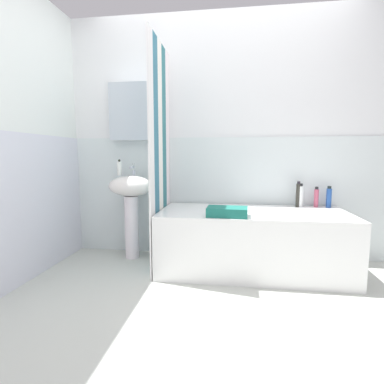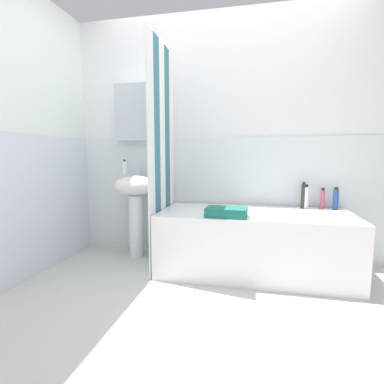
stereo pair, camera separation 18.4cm
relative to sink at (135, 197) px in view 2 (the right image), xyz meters
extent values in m
cube|color=beige|center=(0.88, -1.03, -0.62)|extent=(4.80, 5.60, 0.04)
cube|color=white|center=(0.88, 0.24, 0.60)|extent=(3.60, 0.05, 2.40)
cube|color=silver|center=(0.88, 0.21, 0.00)|extent=(3.60, 0.02, 1.20)
cube|color=silver|center=(0.00, 0.15, 0.85)|extent=(0.48, 0.12, 0.56)
cube|color=white|center=(-0.69, -0.69, 0.60)|extent=(0.05, 1.81, 2.40)
cube|color=silver|center=(-0.66, -0.69, 0.00)|extent=(0.02, 1.81, 1.20)
cylinder|color=white|center=(0.00, 0.00, -0.29)|extent=(0.14, 0.14, 0.62)
ellipsoid|color=white|center=(0.00, 0.00, 0.12)|extent=(0.44, 0.34, 0.20)
cylinder|color=silver|center=(0.00, 0.10, 0.24)|extent=(0.03, 0.03, 0.05)
cylinder|color=silver|center=(0.00, 0.05, 0.30)|extent=(0.02, 0.10, 0.02)
sphere|color=silver|center=(0.00, 0.10, 0.33)|extent=(0.03, 0.03, 0.03)
cylinder|color=white|center=(-0.13, 0.05, 0.29)|extent=(0.05, 0.05, 0.14)
sphere|color=#2C2E21|center=(-0.13, 0.05, 0.37)|extent=(0.02, 0.02, 0.02)
cube|color=white|center=(1.17, -0.18, -0.34)|extent=(1.63, 0.73, 0.54)
cube|color=white|center=(0.34, -0.47, 0.40)|extent=(0.01, 0.15, 2.00)
cube|color=#336D85|center=(0.34, -0.32, 0.40)|extent=(0.01, 0.15, 2.00)
cube|color=white|center=(0.34, -0.18, 0.40)|extent=(0.01, 0.15, 2.00)
cube|color=#306E78|center=(0.34, -0.03, 0.40)|extent=(0.01, 0.15, 2.00)
cube|color=white|center=(0.34, 0.12, 0.40)|extent=(0.01, 0.15, 2.00)
cylinder|color=#254FA0|center=(1.88, 0.11, 0.02)|extent=(0.05, 0.05, 0.18)
cylinder|color=black|center=(1.88, 0.11, 0.12)|extent=(0.03, 0.03, 0.02)
cylinder|color=#C2526D|center=(1.78, 0.12, 0.02)|extent=(0.04, 0.04, 0.17)
cylinder|color=black|center=(1.78, 0.12, 0.11)|extent=(0.03, 0.03, 0.02)
cylinder|color=white|center=(1.63, 0.11, 0.03)|extent=(0.05, 0.05, 0.20)
cylinder|color=black|center=(1.63, 0.11, 0.14)|extent=(0.04, 0.04, 0.02)
cylinder|color=#302F29|center=(1.61, 0.11, 0.04)|extent=(0.04, 0.04, 0.22)
cylinder|color=#242128|center=(1.61, 0.11, 0.16)|extent=(0.03, 0.03, 0.02)
cube|color=#1E6D60|center=(0.95, -0.42, -0.03)|extent=(0.33, 0.21, 0.07)
camera|label=1|loc=(0.99, -2.76, 0.42)|focal=27.58mm
camera|label=2|loc=(1.17, -2.73, 0.42)|focal=27.58mm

